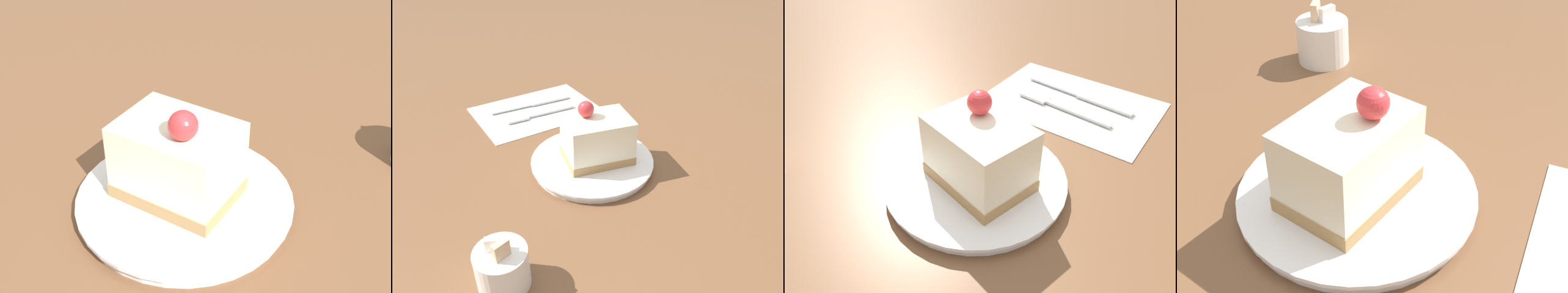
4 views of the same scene
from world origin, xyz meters
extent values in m
plane|color=brown|center=(0.00, 0.00, 0.00)|extent=(4.00, 4.00, 0.00)
cylinder|color=white|center=(-0.03, 0.01, 0.01)|extent=(0.20, 0.20, 0.01)
cylinder|color=white|center=(-0.03, 0.01, 0.01)|extent=(0.21, 0.21, 0.00)
cube|color=#AD8451|center=(-0.04, 0.00, 0.02)|extent=(0.10, 0.12, 0.01)
cube|color=white|center=(-0.04, 0.00, 0.06)|extent=(0.10, 0.12, 0.06)
sphere|color=red|center=(-0.02, 0.01, 0.11)|extent=(0.03, 0.03, 0.03)
cylinder|color=white|center=(-0.18, 0.22, 0.03)|extent=(0.06, 0.06, 0.05)
cube|color=#D8B28C|center=(-0.19, 0.22, 0.06)|extent=(0.01, 0.02, 0.02)
cube|color=white|center=(-0.18, 0.23, 0.06)|extent=(0.02, 0.02, 0.02)
camera|label=1|loc=(0.34, 0.15, 0.36)|focal=50.00mm
camera|label=2|loc=(-0.49, 0.29, 0.38)|focal=35.00mm
camera|label=3|loc=(-0.29, -0.20, 0.31)|focal=35.00mm
camera|label=4|loc=(0.13, -0.31, 0.33)|focal=50.00mm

